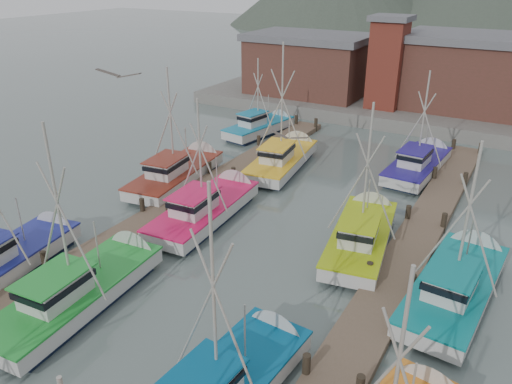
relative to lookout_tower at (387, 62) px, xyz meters
The scene contains 20 objects.
ground 33.52m from the lookout_tower, 86.53° to the right, with size 260.00×260.00×0.00m, color #51615D.
dock_left 29.87m from the lookout_tower, 99.80° to the right, with size 2.30×46.00×1.50m.
dock_right 30.79m from the lookout_tower, 72.73° to the right, with size 2.30×46.00×1.50m.
quay 6.67m from the lookout_tower, 63.43° to the left, with size 44.00×16.00×1.20m, color slate.
shed_left 9.30m from the lookout_tower, 167.47° to the left, with size 12.72×8.48×6.20m.
shed_center 8.99m from the lookout_tower, 26.57° to the left, with size 14.84×9.54×6.90m.
lookout_tower is the anchor object (origin of this frame).
distant_hills 90.40m from the lookout_tower, 96.85° to the left, with size 175.00×140.00×42.00m.
boat_4 35.95m from the lookout_tower, 94.14° to the right, with size 3.75×9.48×9.31m.
boat_5 37.85m from the lookout_tower, 80.72° to the right, with size 3.64×8.70×9.16m.
boat_6 36.69m from the lookout_tower, 102.21° to the right, with size 3.93×8.92×9.45m.
boat_8 26.61m from the lookout_tower, 95.51° to the right, with size 3.50×9.41×8.21m.
boat_9 25.91m from the lookout_tower, 75.20° to the right, with size 4.13×9.20×8.76m.
boat_10 24.17m from the lookout_tower, 108.46° to the right, with size 4.05×9.63×8.85m.
boat_11 29.71m from the lookout_tower, 66.37° to the right, with size 3.58×9.42×8.45m.
boat_12 17.30m from the lookout_tower, 98.38° to the right, with size 4.00×9.50×9.99m.
boat_13 14.91m from the lookout_tower, 61.97° to the right, with size 3.34×8.97×8.23m.
boat_14 13.70m from the lookout_tower, 127.87° to the right, with size 3.62×8.20×7.36m.
gull_near 38.03m from the lookout_tower, 85.55° to the right, with size 1.55×0.64×0.24m.
gull_far 32.47m from the lookout_tower, 80.16° to the right, with size 1.55×0.63×0.24m.
Camera 1 is at (11.30, -14.76, 13.73)m, focal length 35.00 mm.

